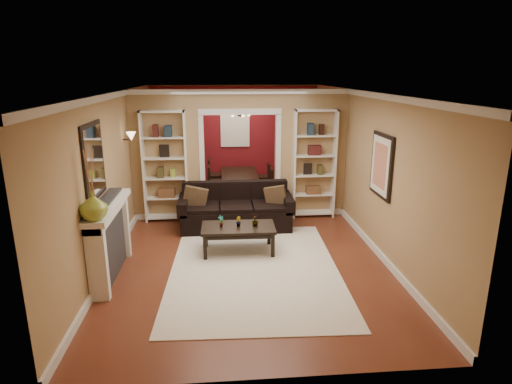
{
  "coord_description": "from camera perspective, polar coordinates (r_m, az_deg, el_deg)",
  "views": [
    {
      "loc": [
        -0.43,
        -7.67,
        3.03
      ],
      "look_at": [
        0.16,
        -0.8,
        1.09
      ],
      "focal_mm": 30.0,
      "sensor_mm": 36.0,
      "label": 1
    }
  ],
  "objects": [
    {
      "name": "red_back_panel",
      "position": [
        11.78,
        -2.81,
        7.35
      ],
      "size": [
        4.44,
        0.04,
        2.64
      ],
      "primitive_type": "cube",
      "color": "maroon",
      "rests_on": "floor"
    },
    {
      "name": "chandelier",
      "position": [
        10.43,
        -2.58,
        10.14
      ],
      "size": [
        0.5,
        0.5,
        0.3
      ],
      "primitive_type": "cube",
      "color": "#372019",
      "rests_on": "ceiling"
    },
    {
      "name": "wall_left",
      "position": [
        8.06,
        -17.88,
        2.92
      ],
      "size": [
        0.0,
        8.0,
        8.0
      ],
      "primitive_type": "plane",
      "rotation": [
        1.57,
        0.0,
        1.57
      ],
      "color": "tan",
      "rests_on": "ground"
    },
    {
      "name": "ceiling",
      "position": [
        7.69,
        -1.77,
        13.25
      ],
      "size": [
        8.0,
        8.0,
        0.0
      ],
      "primitive_type": "plane",
      "rotation": [
        3.14,
        0.0,
        0.0
      ],
      "color": "white",
      "rests_on": "ground"
    },
    {
      "name": "vase",
      "position": [
        5.96,
        -20.88,
        -1.74
      ],
      "size": [
        0.45,
        0.45,
        0.38
      ],
      "primitive_type": "imported",
      "rotation": [
        0.0,
        0.0,
        -0.27
      ],
      "color": "#8DA334",
      "rests_on": "fireplace"
    },
    {
      "name": "dining_chair_nw",
      "position": [
        10.53,
        -4.99,
        1.34
      ],
      "size": [
        0.49,
        0.49,
        0.85
      ],
      "primitive_type": "cube",
      "rotation": [
        0.0,
        0.0,
        1.38
      ],
      "color": "black",
      "rests_on": "floor"
    },
    {
      "name": "wall_back",
      "position": [
        11.8,
        -2.82,
        7.52
      ],
      "size": [
        8.0,
        0.0,
        8.0
      ],
      "primitive_type": "plane",
      "rotation": [
        1.57,
        0.0,
        0.0
      ],
      "color": "tan",
      "rests_on": "ground"
    },
    {
      "name": "plant_center",
      "position": [
        7.34,
        -2.39,
        -3.95
      ],
      "size": [
        0.1,
        0.11,
        0.17
      ],
      "primitive_type": "imported",
      "rotation": [
        0.0,
        0.0,
        1.84
      ],
      "color": "#336626",
      "rests_on": "coffee_table"
    },
    {
      "name": "dining_window",
      "position": [
        11.71,
        -2.82,
        8.44
      ],
      "size": [
        0.78,
        0.03,
        0.98
      ],
      "primitive_type": "cube",
      "color": "#8CA5CC",
      "rests_on": "wall_back"
    },
    {
      "name": "partition_wall",
      "position": [
        9.04,
        -2.12,
        4.99
      ],
      "size": [
        4.5,
        0.15,
        2.7
      ],
      "primitive_type": "cube",
      "color": "tan",
      "rests_on": "floor"
    },
    {
      "name": "dining_chair_ne",
      "position": [
        10.6,
        0.97,
        1.23
      ],
      "size": [
        0.49,
        0.49,
        0.76
      ],
      "primitive_type": "cube",
      "rotation": [
        0.0,
        0.0,
        -1.2
      ],
      "color": "black",
      "rests_on": "floor"
    },
    {
      "name": "area_rug",
      "position": [
        6.93,
        -0.21,
        -10.18
      ],
      "size": [
        2.77,
        3.79,
        0.01
      ],
      "primitive_type": "cube",
      "rotation": [
        0.0,
        0.0,
        -0.04
      ],
      "color": "white",
      "rests_on": "floor"
    },
    {
      "name": "floor",
      "position": [
        8.26,
        -1.61,
        -5.81
      ],
      "size": [
        8.0,
        8.0,
        0.0
      ],
      "primitive_type": "plane",
      "color": "brown",
      "rests_on": "ground"
    },
    {
      "name": "plant_left",
      "position": [
        7.33,
        -4.69,
        -3.9
      ],
      "size": [
        0.13,
        0.12,
        0.2
      ],
      "primitive_type": "imported",
      "rotation": [
        0.0,
        0.0,
        0.66
      ],
      "color": "#336626",
      "rests_on": "coffee_table"
    },
    {
      "name": "dining_chair_sw",
      "position": [
        11.11,
        -5.0,
        2.26
      ],
      "size": [
        0.49,
        0.49,
        0.91
      ],
      "primitive_type": "cube",
      "rotation": [
        0.0,
        0.0,
        1.48
      ],
      "color": "black",
      "rests_on": "floor"
    },
    {
      "name": "pillow_left",
      "position": [
        8.46,
        -8.12,
        -0.75
      ],
      "size": [
        0.46,
        0.15,
        0.45
      ],
      "primitive_type": "cube",
      "rotation": [
        0.0,
        0.0,
        -0.05
      ],
      "color": "brown",
      "rests_on": "sofa"
    },
    {
      "name": "fireplace",
      "position": [
        6.85,
        -18.71,
        -6.14
      ],
      "size": [
        0.32,
        1.7,
        1.16
      ],
      "primitive_type": "cube",
      "color": "white",
      "rests_on": "floor"
    },
    {
      "name": "plant_right",
      "position": [
        7.36,
        -0.11,
        -3.83
      ],
      "size": [
        0.15,
        0.15,
        0.19
      ],
      "primitive_type": "imported",
      "rotation": [
        0.0,
        0.0,
        3.97
      ],
      "color": "#336626",
      "rests_on": "coffee_table"
    },
    {
      "name": "wall_sconce",
      "position": [
        8.49,
        -16.69,
        6.93
      ],
      "size": [
        0.18,
        0.18,
        0.22
      ],
      "primitive_type": "cube",
      "color": "#FFE0A5",
      "rests_on": "wall_left"
    },
    {
      "name": "bookshelf_left",
      "position": [
        8.97,
        -12.01,
        3.27
      ],
      "size": [
        0.9,
        0.3,
        2.3
      ],
      "primitive_type": "cube",
      "color": "white",
      "rests_on": "floor"
    },
    {
      "name": "wall_front",
      "position": [
        4.06,
        1.62,
        -8.74
      ],
      "size": [
        8.0,
        0.0,
        8.0
      ],
      "primitive_type": "plane",
      "rotation": [
        -1.57,
        0.0,
        0.0
      ],
      "color": "tan",
      "rests_on": "ground"
    },
    {
      "name": "mirror",
      "position": [
        6.55,
        -20.84,
        3.85
      ],
      "size": [
        0.03,
        0.95,
        1.1
      ],
      "primitive_type": "cube",
      "color": "silver",
      "rests_on": "wall_left"
    },
    {
      "name": "dining_chair_se",
      "position": [
        11.18,
        0.66,
        2.01
      ],
      "size": [
        0.39,
        0.39,
        0.76
      ],
      "primitive_type": "cube",
      "rotation": [
        0.0,
        0.0,
        -1.52
      ],
      "color": "black",
      "rests_on": "floor"
    },
    {
      "name": "bookshelf_right",
      "position": [
        9.12,
        7.73,
        3.68
      ],
      "size": [
        0.9,
        0.3,
        2.3
      ],
      "primitive_type": "cube",
      "color": "white",
      "rests_on": "floor"
    },
    {
      "name": "wall_right",
      "position": [
        8.3,
        14.05,
        3.56
      ],
      "size": [
        0.0,
        8.0,
        8.0
      ],
      "primitive_type": "plane",
      "rotation": [
        1.57,
        0.0,
        -1.57
      ],
      "color": "tan",
      "rests_on": "ground"
    },
    {
      "name": "sofa",
      "position": [
        8.53,
        -2.7,
        -1.98
      ],
      "size": [
        2.25,
        0.97,
        0.88
      ],
      "primitive_type": "cube",
      "color": "black",
      "rests_on": "floor"
    },
    {
      "name": "dining_table",
      "position": [
        10.87,
        -2.08,
        1.07
      ],
      "size": [
        1.61,
        0.9,
        0.57
      ],
      "primitive_type": "imported",
      "rotation": [
        0.0,
        0.0,
        1.57
      ],
      "color": "black",
      "rests_on": "floor"
    },
    {
      "name": "coffee_table",
      "position": [
        7.46,
        -2.36,
        -6.3
      ],
      "size": [
        1.26,
        0.7,
        0.48
      ],
      "primitive_type": "cube",
      "rotation": [
        0.0,
        0.0,
        -0.01
      ],
      "color": "black",
      "rests_on": "floor"
    },
    {
      "name": "framed_art",
      "position": [
        7.33,
        16.33,
        3.42
      ],
      "size": [
        0.04,
        0.85,
        1.05
      ],
      "primitive_type": "cube",
      "color": "black",
      "rests_on": "wall_right"
    },
    {
      "name": "pillow_right",
      "position": [
        8.52,
        2.66,
        -0.62
      ],
      "size": [
        0.43,
        0.24,
        0.41
      ],
      "primitive_type": "cube",
      "rotation": [
        0.0,
        0.0,
        -0.32
      ],
      "color": "brown",
      "rests_on": "sofa"
    }
  ]
}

